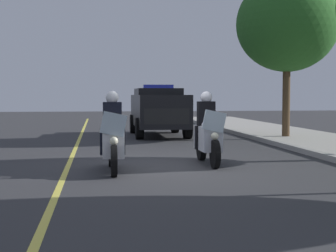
{
  "coord_description": "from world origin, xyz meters",
  "views": [
    {
      "loc": [
        11.47,
        -1.64,
        1.63
      ],
      "look_at": [
        -0.38,
        0.0,
        0.9
      ],
      "focal_mm": 54.29,
      "sensor_mm": 36.0,
      "label": 1
    }
  ],
  "objects_px": {
    "police_motorcycle_lead_right": "(208,135)",
    "police_suv": "(159,109)",
    "tree_far_back": "(287,24)",
    "police_motorcycle_lead_left": "(113,139)"
  },
  "relations": [
    {
      "from": "police_suv",
      "to": "police_motorcycle_lead_right",
      "type": "bearing_deg",
      "value": 0.98
    },
    {
      "from": "police_motorcycle_lead_right",
      "to": "police_suv",
      "type": "height_order",
      "value": "police_suv"
    },
    {
      "from": "police_suv",
      "to": "tree_far_back",
      "type": "bearing_deg",
      "value": 65.15
    },
    {
      "from": "police_suv",
      "to": "police_motorcycle_lead_left",
      "type": "bearing_deg",
      "value": -12.69
    },
    {
      "from": "police_suv",
      "to": "tree_far_back",
      "type": "xyz_separation_m",
      "value": [
        2.1,
        4.53,
        3.18
      ]
    },
    {
      "from": "police_motorcycle_lead_right",
      "to": "police_suv",
      "type": "bearing_deg",
      "value": -179.02
    },
    {
      "from": "tree_far_back",
      "to": "police_motorcycle_lead_left",
      "type": "bearing_deg",
      "value": -42.42
    },
    {
      "from": "tree_far_back",
      "to": "police_suv",
      "type": "bearing_deg",
      "value": -114.85
    },
    {
      "from": "police_motorcycle_lead_right",
      "to": "police_motorcycle_lead_left",
      "type": "bearing_deg",
      "value": -69.47
    },
    {
      "from": "police_motorcycle_lead_right",
      "to": "police_suv",
      "type": "relative_size",
      "value": 0.44
    }
  ]
}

